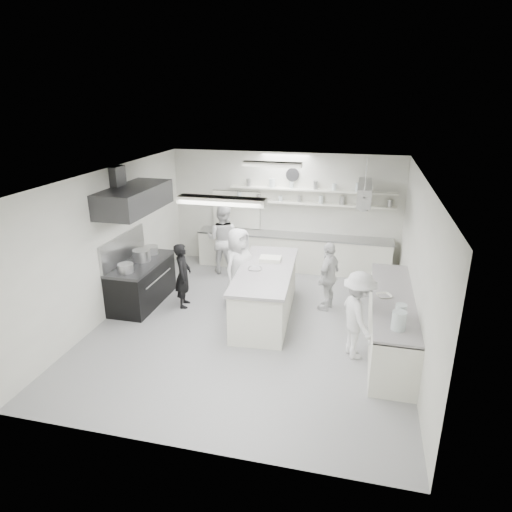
% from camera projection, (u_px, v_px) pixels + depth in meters
% --- Properties ---
extents(floor, '(6.00, 7.00, 0.02)m').
position_uv_depth(floor, '(252.00, 324.00, 9.06)').
color(floor, '#989898').
rests_on(floor, ground).
extents(ceiling, '(6.00, 7.00, 0.02)m').
position_uv_depth(ceiling, '(252.00, 175.00, 8.03)').
color(ceiling, white).
rests_on(ceiling, wall_back).
extents(wall_back, '(6.00, 0.04, 3.00)m').
position_uv_depth(wall_back, '(284.00, 210.00, 11.75)').
color(wall_back, silver).
rests_on(wall_back, floor).
extents(wall_front, '(6.00, 0.04, 3.00)m').
position_uv_depth(wall_front, '(181.00, 350.00, 5.35)').
color(wall_front, silver).
rests_on(wall_front, floor).
extents(wall_left, '(0.04, 7.00, 3.00)m').
position_uv_depth(wall_left, '(111.00, 243.00, 9.21)').
color(wall_left, silver).
rests_on(wall_left, floor).
extents(wall_right, '(0.04, 7.00, 3.00)m').
position_uv_depth(wall_right, '(417.00, 267.00, 7.89)').
color(wall_right, silver).
rests_on(wall_right, floor).
extents(stove, '(0.80, 1.80, 0.90)m').
position_uv_depth(stove, '(142.00, 284.00, 9.84)').
color(stove, black).
rests_on(stove, floor).
extents(exhaust_hood, '(0.85, 2.00, 0.50)m').
position_uv_depth(exhaust_hood, '(134.00, 199.00, 9.20)').
color(exhaust_hood, '#333335').
rests_on(exhaust_hood, wall_left).
extents(back_counter, '(5.00, 0.60, 0.92)m').
position_uv_depth(back_counter, '(293.00, 252.00, 11.76)').
color(back_counter, white).
rests_on(back_counter, floor).
extents(shelf_lower, '(4.20, 0.26, 0.04)m').
position_uv_depth(shelf_lower, '(311.00, 204.00, 11.39)').
color(shelf_lower, white).
rests_on(shelf_lower, wall_back).
extents(shelf_upper, '(4.20, 0.26, 0.04)m').
position_uv_depth(shelf_upper, '(311.00, 190.00, 11.27)').
color(shelf_upper, white).
rests_on(shelf_upper, wall_back).
extents(pass_through_window, '(1.30, 0.04, 1.00)m').
position_uv_depth(pass_through_window, '(237.00, 210.00, 12.03)').
color(pass_through_window, black).
rests_on(pass_through_window, wall_back).
extents(wall_clock, '(0.32, 0.05, 0.32)m').
position_uv_depth(wall_clock, '(293.00, 175.00, 11.34)').
color(wall_clock, white).
rests_on(wall_clock, wall_back).
extents(right_counter, '(0.74, 3.30, 0.94)m').
position_uv_depth(right_counter, '(391.00, 322.00, 8.14)').
color(right_counter, white).
rests_on(right_counter, floor).
extents(pot_rack, '(0.30, 1.60, 0.40)m').
position_uv_depth(pot_rack, '(364.00, 192.00, 10.03)').
color(pot_rack, '#A3A3A4').
rests_on(pot_rack, ceiling).
extents(light_fixture_front, '(1.30, 0.25, 0.10)m').
position_uv_depth(light_fixture_front, '(222.00, 201.00, 6.41)').
color(light_fixture_front, white).
rests_on(light_fixture_front, ceiling).
extents(light_fixture_rear, '(1.30, 0.25, 0.10)m').
position_uv_depth(light_fixture_rear, '(272.00, 164.00, 9.70)').
color(light_fixture_rear, white).
rests_on(light_fixture_rear, ceiling).
extents(prep_island, '(1.18, 2.76, 0.99)m').
position_uv_depth(prep_island, '(265.00, 293.00, 9.26)').
color(prep_island, white).
rests_on(prep_island, floor).
extents(stove_pot, '(0.38, 0.38, 0.29)m').
position_uv_depth(stove_pot, '(142.00, 256.00, 9.73)').
color(stove_pot, '#A3A3A4').
rests_on(stove_pot, stove).
extents(cook_stove, '(0.45, 0.58, 1.42)m').
position_uv_depth(cook_stove, '(183.00, 275.00, 9.61)').
color(cook_stove, black).
rests_on(cook_stove, floor).
extents(cook_back, '(0.92, 0.74, 1.78)m').
position_uv_depth(cook_back, '(223.00, 239.00, 11.41)').
color(cook_back, silver).
rests_on(cook_back, floor).
extents(cook_island_left, '(0.82, 0.99, 1.73)m').
position_uv_depth(cook_island_left, '(238.00, 267.00, 9.64)').
color(cook_island_left, silver).
rests_on(cook_island_left, floor).
extents(cook_island_right, '(0.64, 0.95, 1.50)m').
position_uv_depth(cook_island_right, '(329.00, 276.00, 9.47)').
color(cook_island_right, silver).
rests_on(cook_island_right, floor).
extents(cook_right, '(0.94, 1.17, 1.59)m').
position_uv_depth(cook_right, '(358.00, 315.00, 7.70)').
color(cook_right, silver).
rests_on(cook_right, floor).
extents(bowl_island_a, '(0.32, 0.32, 0.07)m').
position_uv_depth(bowl_island_a, '(255.00, 269.00, 9.07)').
color(bowl_island_a, '#A3A3A4').
rests_on(bowl_island_a, prep_island).
extents(bowl_island_b, '(0.26, 0.26, 0.06)m').
position_uv_depth(bowl_island_b, '(272.00, 261.00, 9.56)').
color(bowl_island_b, white).
rests_on(bowl_island_b, prep_island).
extents(bowl_right, '(0.35, 0.35, 0.06)m').
position_uv_depth(bowl_right, '(384.00, 296.00, 8.00)').
color(bowl_right, white).
rests_on(bowl_right, right_counter).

